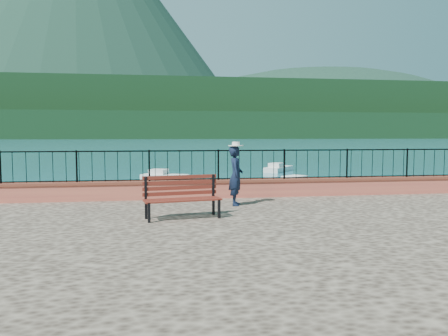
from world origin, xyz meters
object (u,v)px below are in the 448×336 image
object	(u,v)px
person	(236,176)
boat_4	(165,175)
boat_1	(239,196)
boat_2	(300,181)
park_bench	(182,206)
boat_5	(279,167)

from	to	relation	value
person	boat_4	distance (m)	18.72
boat_1	boat_2	size ratio (longest dim) A/B	1.00
park_bench	person	size ratio (longest dim) A/B	1.13
boat_4	boat_1	bearing A→B (deg)	-47.56
person	boat_2	size ratio (longest dim) A/B	0.43
boat_2	boat_5	distance (m)	11.61
boat_1	boat_4	size ratio (longest dim) A/B	1.23
person	boat_2	bearing A→B (deg)	-14.87
person	boat_4	xyz separation A→B (m)	(-1.67, 18.57, -1.66)
boat_5	park_bench	bearing A→B (deg)	-162.93
boat_2	boat_5	xyz separation A→B (m)	(1.93, 11.45, 0.00)
boat_1	boat_2	world-z (taller)	same
boat_1	boat_4	bearing A→B (deg)	111.88
person	boat_1	bearing A→B (deg)	-0.15
park_bench	boat_2	distance (m)	16.84
boat_5	person	bearing A→B (deg)	-160.88
park_bench	person	world-z (taller)	person
boat_2	boat_5	world-z (taller)	same
boat_1	boat_5	world-z (taller)	same
park_bench	boat_5	world-z (taller)	park_bench
boat_2	boat_4	distance (m)	9.79
person	boat_1	size ratio (longest dim) A/B	0.43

